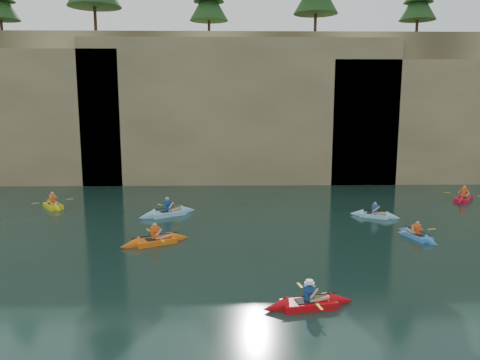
{
  "coord_description": "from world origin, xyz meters",
  "views": [
    {
      "loc": [
        1.19,
        -13.82,
        6.5
      ],
      "look_at": [
        1.64,
        6.48,
        3.0
      ],
      "focal_mm": 35.0,
      "sensor_mm": 36.0,
      "label": 1
    }
  ],
  "objects_px": {
    "kayaker_orange": "(155,241)",
    "kayaker_ltblue_near": "(375,215)",
    "kayaker_red_far": "(464,198)",
    "main_kayaker": "(309,303)"
  },
  "relations": [
    {
      "from": "kayaker_orange",
      "to": "kayaker_ltblue_near",
      "type": "bearing_deg",
      "value": -5.69
    },
    {
      "from": "kayaker_ltblue_near",
      "to": "main_kayaker",
      "type": "bearing_deg",
      "value": -90.9
    },
    {
      "from": "main_kayaker",
      "to": "kayaker_orange",
      "type": "height_order",
      "value": "kayaker_orange"
    },
    {
      "from": "kayaker_ltblue_near",
      "to": "kayaker_orange",
      "type": "bearing_deg",
      "value": -132.63
    },
    {
      "from": "main_kayaker",
      "to": "kayaker_red_far",
      "type": "relative_size",
      "value": 0.98
    },
    {
      "from": "kayaker_orange",
      "to": "kayaker_red_far",
      "type": "bearing_deg",
      "value": -2.41
    },
    {
      "from": "main_kayaker",
      "to": "kayaker_red_far",
      "type": "distance_m",
      "value": 20.13
    },
    {
      "from": "main_kayaker",
      "to": "kayaker_red_far",
      "type": "bearing_deg",
      "value": 39.06
    },
    {
      "from": "kayaker_orange",
      "to": "kayaker_ltblue_near",
      "type": "relative_size",
      "value": 1.15
    },
    {
      "from": "kayaker_red_far",
      "to": "kayaker_ltblue_near",
      "type": "bearing_deg",
      "value": 157.07
    }
  ]
}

